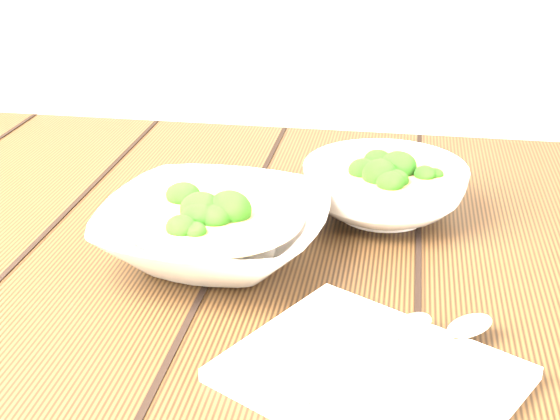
% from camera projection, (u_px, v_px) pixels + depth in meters
% --- Properties ---
extents(table, '(1.20, 0.80, 0.75)m').
position_uv_depth(table, '(246.00, 345.00, 0.86)').
color(table, black).
rests_on(table, ground).
extents(soup_bowl_front, '(0.25, 0.25, 0.07)m').
position_uv_depth(soup_bowl_front, '(215.00, 229.00, 0.79)').
color(soup_bowl_front, silver).
rests_on(soup_bowl_front, table).
extents(soup_bowl_back, '(0.20, 0.20, 0.07)m').
position_uv_depth(soup_bowl_back, '(384.00, 188.00, 0.88)').
color(soup_bowl_back, silver).
rests_on(soup_bowl_back, table).
extents(trivet, '(0.11, 0.11, 0.02)m').
position_uv_depth(trivet, '(219.00, 221.00, 0.85)').
color(trivet, black).
rests_on(trivet, table).
extents(napkin, '(0.26, 0.25, 0.01)m').
position_uv_depth(napkin, '(371.00, 374.00, 0.61)').
color(napkin, beige).
rests_on(napkin, table).
extents(spoon_left, '(0.11, 0.15, 0.01)m').
position_uv_depth(spoon_left, '(387.00, 342.00, 0.63)').
color(spoon_left, '#B2AB9D').
rests_on(spoon_left, napkin).
extents(spoon_right, '(0.13, 0.14, 0.01)m').
position_uv_depth(spoon_right, '(443.00, 340.00, 0.64)').
color(spoon_right, '#B2AB9D').
rests_on(spoon_right, napkin).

